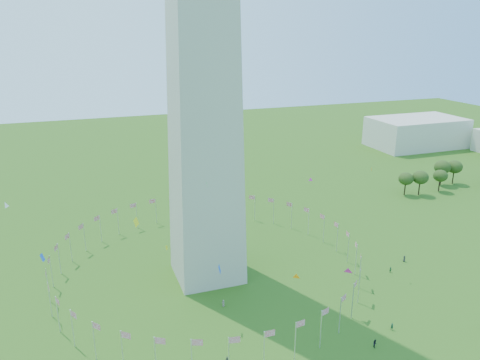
% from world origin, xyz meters
% --- Properties ---
extents(flag_ring, '(80.24, 80.24, 9.00)m').
position_xyz_m(flag_ring, '(-0.00, 50.00, 4.50)').
color(flag_ring, silver).
rests_on(flag_ring, ground).
extents(gov_building_east_a, '(50.00, 30.00, 16.00)m').
position_xyz_m(gov_building_east_a, '(150.00, 150.00, 8.00)').
color(gov_building_east_a, beige).
rests_on(gov_building_east_a, ground).
extents(kites_aloft, '(105.64, 76.60, 29.33)m').
position_xyz_m(kites_aloft, '(8.17, 24.25, 18.56)').
color(kites_aloft, '#CC2699').
rests_on(kites_aloft, ground).
extents(tree_line_east, '(53.27, 15.56, 10.58)m').
position_xyz_m(tree_line_east, '(114.60, 85.73, 4.86)').
color(tree_line_east, '#33511B').
rests_on(tree_line_east, ground).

